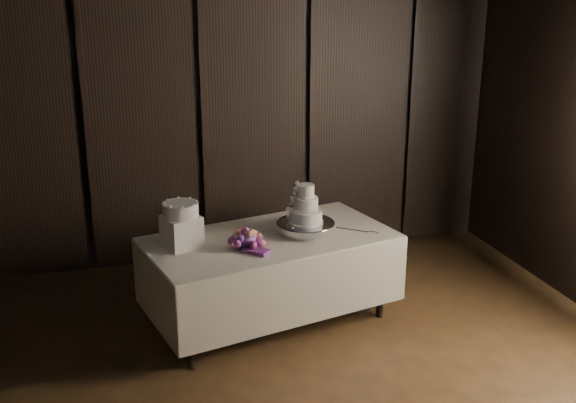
{
  "coord_description": "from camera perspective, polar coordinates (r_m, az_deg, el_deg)",
  "views": [
    {
      "loc": [
        -0.89,
        -3.0,
        2.72
      ],
      "look_at": [
        0.44,
        1.96,
        1.05
      ],
      "focal_mm": 42.0,
      "sensor_mm": 36.0,
      "label": 1
    }
  ],
  "objects": [
    {
      "name": "display_table",
      "position": [
        5.6,
        -1.49,
        -6.3
      ],
      "size": [
        2.18,
        1.48,
        0.76
      ],
      "rotation": [
        0.0,
        0.0,
        0.24
      ],
      "color": "beige",
      "rests_on": "ground"
    },
    {
      "name": "wedding_cake",
      "position": [
        5.47,
        1.31,
        -0.59
      ],
      "size": [
        0.31,
        0.27,
        0.33
      ],
      "rotation": [
        0.0,
        0.0,
        -0.39
      ],
      "color": "white",
      "rests_on": "cake_stand"
    },
    {
      "name": "cake_knife",
      "position": [
        5.63,
        5.44,
        -2.41
      ],
      "size": [
        0.31,
        0.25,
        0.01
      ],
      "primitive_type": "cube",
      "rotation": [
        0.0,
        0.0,
        -0.66
      ],
      "color": "silver",
      "rests_on": "display_table"
    },
    {
      "name": "bouquet",
      "position": [
        5.23,
        -3.52,
        -3.22
      ],
      "size": [
        0.52,
        0.52,
        0.2
      ],
      "primitive_type": null,
      "rotation": [
        0.0,
        0.0,
        -0.79
      ],
      "color": "#D65F76",
      "rests_on": "display_table"
    },
    {
      "name": "room",
      "position": [
        3.36,
        1.39,
        -3.31
      ],
      "size": [
        6.08,
        7.08,
        3.08
      ],
      "color": "black",
      "rests_on": "ground"
    },
    {
      "name": "box_pedestal",
      "position": [
        5.29,
        -9.0,
        -2.52
      ],
      "size": [
        0.34,
        0.34,
        0.25
      ],
      "primitive_type": "cube",
      "rotation": [
        0.0,
        0.0,
        0.38
      ],
      "color": "white",
      "rests_on": "display_table"
    },
    {
      "name": "cake_stand",
      "position": [
        5.54,
        1.5,
        -2.23
      ],
      "size": [
        0.62,
        0.62,
        0.09
      ],
      "primitive_type": "cylinder",
      "rotation": [
        0.0,
        0.0,
        -0.35
      ],
      "color": "silver",
      "rests_on": "display_table"
    },
    {
      "name": "small_cake",
      "position": [
        5.23,
        -9.09,
        -0.68
      ],
      "size": [
        0.36,
        0.36,
        0.11
      ],
      "primitive_type": "cylinder",
      "rotation": [
        0.0,
        0.0,
        -0.43
      ],
      "color": "white",
      "rests_on": "box_pedestal"
    }
  ]
}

